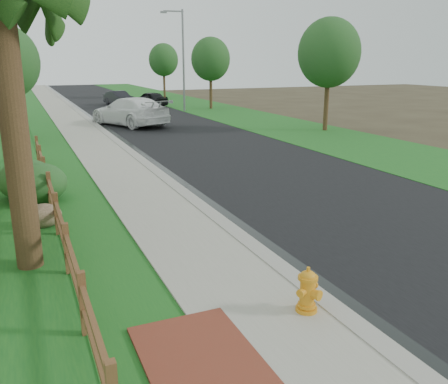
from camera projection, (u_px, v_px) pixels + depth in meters
name	position (u px, v px, depth m)	size (l,w,h in m)	color
ground	(297.00, 302.00, 8.45)	(120.00, 120.00, 0.00)	#332A1B
road	(127.00, 110.00, 41.14)	(8.00, 90.00, 0.02)	black
curb	(77.00, 111.00, 39.51)	(0.40, 90.00, 0.12)	gray
wet_gutter	(82.00, 111.00, 39.66)	(0.50, 90.00, 0.00)	black
sidewalk	(61.00, 112.00, 39.02)	(2.20, 90.00, 0.10)	gray
grass_strip	(36.00, 113.00, 38.29)	(1.60, 90.00, 0.06)	#17521B
verge_far	(202.00, 106.00, 43.78)	(6.00, 90.00, 0.04)	#17521B
brick_patch	(201.00, 361.00, 6.71)	(1.60, 2.40, 0.11)	maroon
ranch_fence	(53.00, 199.00, 12.56)	(0.12, 16.92, 1.10)	#4C2B19
fire_hydrant	(308.00, 291.00, 7.88)	(0.52, 0.42, 0.79)	orange
white_suv	(130.00, 111.00, 30.89)	(2.55, 6.28, 1.82)	white
dark_car_mid	(150.00, 99.00, 43.78)	(1.58, 3.92, 1.34)	black
dark_car_far	(119.00, 98.00, 44.57)	(1.41, 4.05, 1.34)	black
streetlight	(181.00, 55.00, 38.47)	(1.86, 0.33, 8.06)	slate
boulder	(43.00, 216.00, 12.16)	(0.94, 0.71, 0.63)	brown
shrub_b	(37.00, 183.00, 14.18)	(1.74, 1.74, 1.22)	#1A4920
shrub_c	(27.00, 180.00, 14.57)	(1.71, 1.71, 1.24)	#1A4920
tree_near_left	(5.00, 62.00, 23.91)	(3.35, 3.35, 5.93)	#322414
tree_near_right	(329.00, 53.00, 27.67)	(3.66, 3.66, 6.59)	#322414
tree_mid_right	(211.00, 59.00, 40.61)	(3.36, 3.36, 6.09)	#322414
tree_far_right	(163.00, 60.00, 52.20)	(3.23, 3.23, 5.95)	#322414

